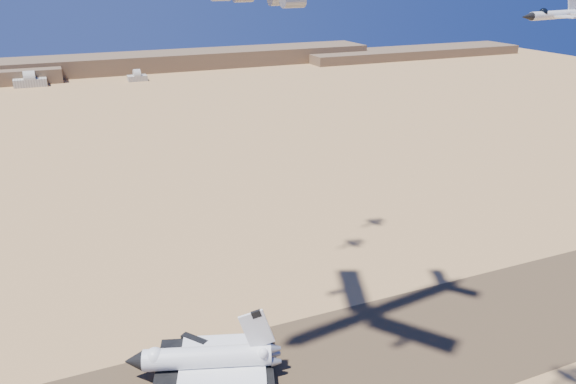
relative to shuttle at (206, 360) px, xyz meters
name	(u,v)px	position (x,y,z in m)	size (l,w,h in m)	color
ground	(279,384)	(16.86, -10.44, -5.53)	(1200.00, 1200.00, 0.00)	#AA844B
runway	(279,384)	(16.86, -10.44, -5.50)	(600.00, 50.00, 0.06)	brown
ridgeline	(152,64)	(82.17, 516.86, 2.10)	(960.00, 90.00, 18.00)	brown
hangars	(26,83)	(-47.14, 467.99, -0.70)	(200.50, 29.50, 30.00)	#B8B4A3
shuttle	(206,360)	(0.00, 0.00, 0.00)	(42.22, 33.94, 20.56)	white
crew_a	(241,384)	(7.11, -7.61, -4.56)	(0.66, 0.43, 1.81)	#D74A0C
crew_b	(233,378)	(5.87, -4.57, -4.63)	(0.81, 0.47, 1.67)	#D74A0C
chase_jet_a	(552,15)	(50.07, -50.56, 90.69)	(15.15, 8.55, 3.81)	silver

